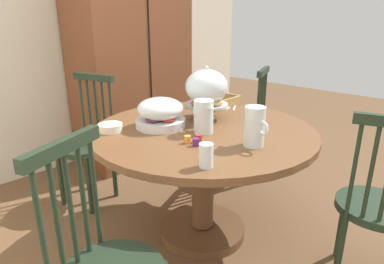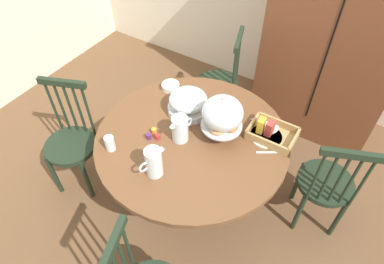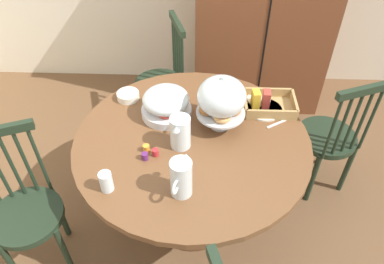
% 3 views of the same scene
% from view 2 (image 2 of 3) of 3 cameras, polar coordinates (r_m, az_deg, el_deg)
% --- Properties ---
extents(ground_plane, '(10.00, 10.00, 0.00)m').
position_cam_2_polar(ground_plane, '(2.86, 0.71, -12.74)').
color(ground_plane, brown).
extents(wooden_armoire, '(1.18, 0.60, 1.96)m').
position_cam_2_polar(wooden_armoire, '(3.14, 23.23, 14.84)').
color(wooden_armoire, brown).
rests_on(wooden_armoire, ground_plane).
extents(dining_table, '(1.33, 1.33, 0.74)m').
position_cam_2_polar(dining_table, '(2.48, -0.00, -3.77)').
color(dining_table, brown).
rests_on(dining_table, ground_plane).
extents(windsor_chair_near_window, '(0.43, 0.43, 0.97)m').
position_cam_2_polar(windsor_chair_near_window, '(2.84, -19.48, -1.79)').
color(windsor_chair_near_window, '#1E2D1E').
rests_on(windsor_chair_near_window, ground_plane).
extents(windsor_chair_facing_door, '(0.43, 0.43, 0.97)m').
position_cam_2_polar(windsor_chair_facing_door, '(2.62, 21.46, -8.25)').
color(windsor_chair_facing_door, '#1E2D1E').
rests_on(windsor_chair_facing_door, ground_plane).
extents(windsor_chair_far_side, '(0.42, 0.43, 0.97)m').
position_cam_2_polar(windsor_chair_far_side, '(3.23, 4.61, 7.98)').
color(windsor_chair_far_side, '#1E2D1E').
rests_on(windsor_chair_far_side, ground_plane).
extents(pastry_stand_with_dome, '(0.28, 0.28, 0.34)m').
position_cam_2_polar(pastry_stand_with_dome, '(2.22, 5.11, 2.94)').
color(pastry_stand_with_dome, silver).
rests_on(pastry_stand_with_dome, dining_table).
extents(fruit_platter_covered, '(0.30, 0.30, 0.18)m').
position_cam_2_polar(fruit_platter_covered, '(2.46, -0.66, 4.95)').
color(fruit_platter_covered, silver).
rests_on(fruit_platter_covered, dining_table).
extents(orange_juice_pitcher, '(0.11, 0.19, 0.21)m').
position_cam_2_polar(orange_juice_pitcher, '(2.08, -6.41, -5.23)').
color(orange_juice_pitcher, silver).
rests_on(orange_juice_pitcher, dining_table).
extents(milk_pitcher, '(0.11, 0.19, 0.19)m').
position_cam_2_polar(milk_pitcher, '(2.26, -2.00, 0.41)').
color(milk_pitcher, silver).
rests_on(milk_pitcher, dining_table).
extents(cereal_basket, '(0.32, 0.24, 0.12)m').
position_cam_2_polar(cereal_basket, '(2.38, 12.98, -0.08)').
color(cereal_basket, tan).
rests_on(cereal_basket, dining_table).
extents(china_plate_large, '(0.22, 0.22, 0.01)m').
position_cam_2_polar(china_plate_large, '(2.39, 12.27, -0.72)').
color(china_plate_large, white).
rests_on(china_plate_large, dining_table).
extents(china_plate_small, '(0.15, 0.15, 0.01)m').
position_cam_2_polar(china_plate_small, '(2.44, 12.57, 0.95)').
color(china_plate_small, white).
rests_on(china_plate_small, china_plate_large).
extents(cereal_bowl, '(0.14, 0.14, 0.04)m').
position_cam_2_polar(cereal_bowl, '(2.71, -3.62, 7.64)').
color(cereal_bowl, white).
rests_on(cereal_bowl, dining_table).
extents(drinking_glass, '(0.06, 0.06, 0.11)m').
position_cam_2_polar(drinking_glass, '(2.29, -13.59, -1.86)').
color(drinking_glass, silver).
rests_on(drinking_glass, dining_table).
extents(jam_jar_strawberry, '(0.04, 0.04, 0.04)m').
position_cam_2_polar(jam_jar_strawberry, '(2.32, -5.78, -0.77)').
color(jam_jar_strawberry, '#B7282D').
rests_on(jam_jar_strawberry, dining_table).
extents(jam_jar_apricot, '(0.04, 0.04, 0.04)m').
position_cam_2_polar(jam_jar_apricot, '(2.36, -6.38, 0.18)').
color(jam_jar_apricot, orange).
rests_on(jam_jar_apricot, dining_table).
extents(jam_jar_grape, '(0.04, 0.04, 0.04)m').
position_cam_2_polar(jam_jar_grape, '(2.33, -7.26, -0.74)').
color(jam_jar_grape, '#5B2366').
rests_on(jam_jar_grape, dining_table).
extents(table_knife, '(0.15, 0.10, 0.01)m').
position_cam_2_polar(table_knife, '(2.48, 11.79, 1.61)').
color(table_knife, silver).
rests_on(table_knife, dining_table).
extents(dinner_fork, '(0.15, 0.10, 0.01)m').
position_cam_2_polar(dinner_fork, '(2.50, 11.69, 2.10)').
color(dinner_fork, silver).
rests_on(dinner_fork, dining_table).
extents(soup_spoon, '(0.15, 0.10, 0.01)m').
position_cam_2_polar(soup_spoon, '(2.30, 12.77, -3.34)').
color(soup_spoon, silver).
rests_on(soup_spoon, dining_table).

